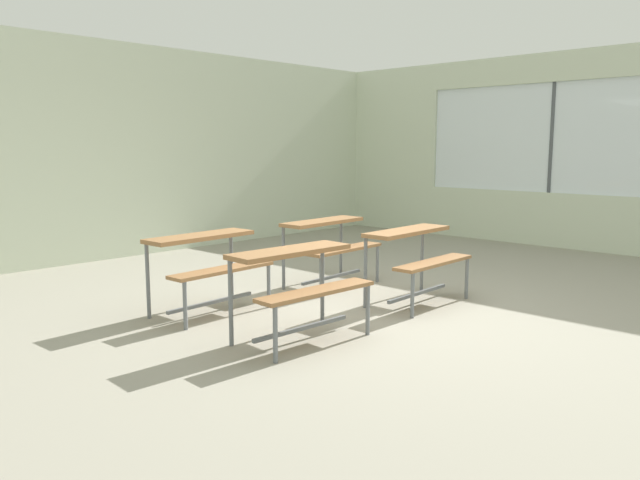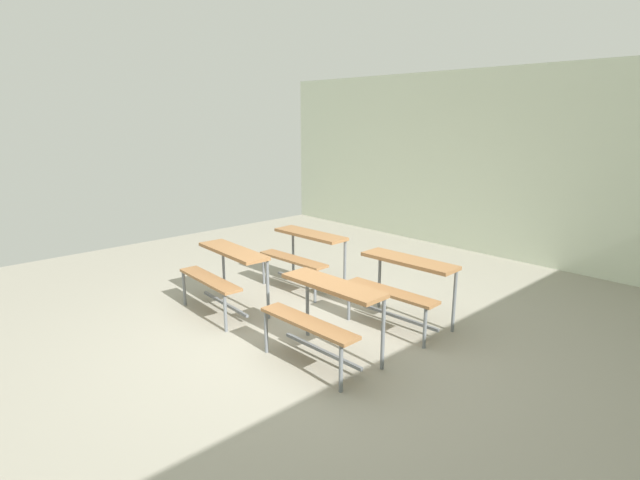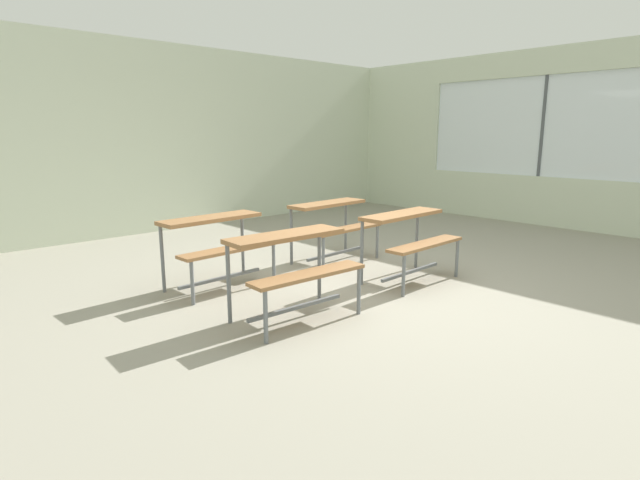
% 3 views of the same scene
% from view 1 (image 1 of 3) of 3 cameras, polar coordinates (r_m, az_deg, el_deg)
% --- Properties ---
extents(ground, '(10.00, 9.00, 0.05)m').
position_cam_1_polar(ground, '(6.04, 5.08, -6.74)').
color(ground, gray).
extents(wall_back, '(10.00, 0.12, 3.00)m').
position_cam_1_polar(wall_back, '(9.31, -17.23, 7.78)').
color(wall_back, beige).
rests_on(wall_back, ground).
extents(wall_right, '(0.12, 9.00, 3.00)m').
position_cam_1_polar(wall_right, '(10.19, 23.74, 7.18)').
color(wall_right, beige).
rests_on(wall_right, ground).
extents(desk_bench_r0c0, '(1.13, 0.65, 0.74)m').
position_cam_1_polar(desk_bench_r0c0, '(5.03, -1.94, -2.96)').
color(desk_bench_r0c0, olive).
rests_on(desk_bench_r0c0, ground).
extents(desk_bench_r0c1, '(1.11, 0.61, 0.74)m').
position_cam_1_polar(desk_bench_r0c1, '(6.29, 8.82, -0.71)').
color(desk_bench_r0c1, olive).
rests_on(desk_bench_r0c1, ground).
extents(desk_bench_r1c0, '(1.12, 0.64, 0.74)m').
position_cam_1_polar(desk_bench_r1c0, '(5.95, -10.26, -1.28)').
color(desk_bench_r1c0, olive).
rests_on(desk_bench_r1c0, ground).
extents(desk_bench_r1c1, '(1.12, 0.63, 0.74)m').
position_cam_1_polar(desk_bench_r1c1, '(7.01, 0.93, 0.34)').
color(desk_bench_r1c1, olive).
rests_on(desk_bench_r1c1, ground).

